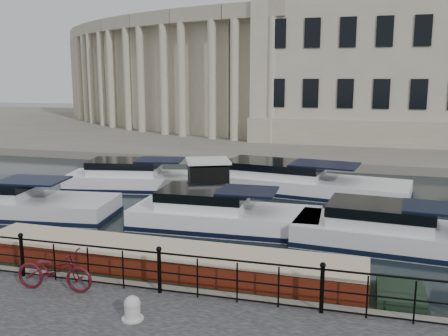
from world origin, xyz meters
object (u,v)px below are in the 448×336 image
at_px(harbour_hut, 208,184).
at_px(narrowboat, 164,275).
at_px(mooring_bollard, 132,308).
at_px(bicycle, 54,270).

bearing_deg(harbour_hut, narrowboat, -103.75).
distance_m(mooring_bollard, narrowboat, 3.00).
xyz_separation_m(narrowboat, harbour_hut, (-1.56, 9.21, 0.59)).
distance_m(bicycle, narrowboat, 3.04).
relative_size(narrowboat, harbour_hut, 4.22).
bearing_deg(bicycle, narrowboat, -50.47).
relative_size(bicycle, mooring_bollard, 3.64).
distance_m(bicycle, mooring_bollard, 2.73).
bearing_deg(mooring_bollard, bicycle, 161.01).
bearing_deg(bicycle, mooring_bollard, -113.45).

